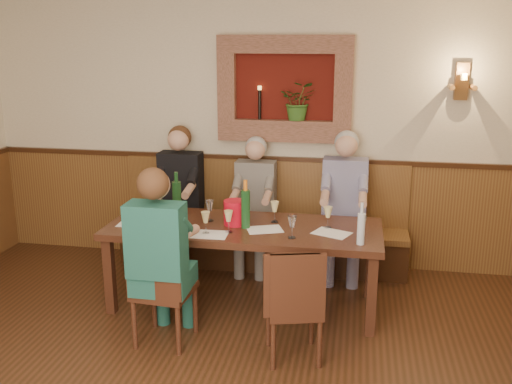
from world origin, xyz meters
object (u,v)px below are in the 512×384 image
wine_bottle_green_b (177,199)px  person_bench_right (343,218)px  bench (262,236)px  person_chair_front (162,272)px  person_bench_left (179,209)px  wine_bottle_green_a (246,208)px  person_bench_mid (254,216)px  chair_near_right (294,326)px  spittoon_bucket (235,213)px  chair_near_left (164,309)px  dining_table (244,234)px  water_bottle (361,228)px

wine_bottle_green_b → person_bench_right: bearing=25.5°
bench → person_chair_front: 1.81m
person_bench_left → wine_bottle_green_a: bearing=-44.8°
wine_bottle_green_a → wine_bottle_green_b: (-0.67, 0.17, 0.00)m
person_bench_left → person_bench_mid: person_bench_left is taller
chair_near_right → person_chair_front: 1.09m
wine_bottle_green_a → spittoon_bucket: bearing=147.7°
bench → person_chair_front: (-0.49, -1.72, 0.27)m
chair_near_left → person_chair_front: (0.00, -0.01, 0.32)m
chair_near_right → spittoon_bucket: size_ratio=4.09×
person_bench_right → wine_bottle_green_b: size_ratio=3.43×
person_bench_mid → wine_bottle_green_a: bearing=-84.5°
person_bench_right → wine_bottle_green_a: (-0.82, -0.88, 0.32)m
chair_near_right → person_bench_left: size_ratio=0.61×
bench → chair_near_right: size_ratio=3.34×
person_bench_left → person_bench_mid: size_ratio=1.06×
bench → wine_bottle_green_b: size_ratio=6.97×
person_bench_mid → person_bench_right: (0.91, -0.00, 0.04)m
dining_table → person_chair_front: person_chair_front is taller
person_bench_left → water_bottle: person_bench_left is taller
person_bench_mid → wine_bottle_green_b: size_ratio=3.23×
person_bench_left → person_chair_front: size_ratio=1.02×
bench → person_bench_right: size_ratio=2.03×
wine_bottle_green_a → wine_bottle_green_b: bearing=165.8°
chair_near_left → person_bench_right: (1.34, 1.60, 0.33)m
person_bench_mid → spittoon_bucket: (-0.03, -0.81, 0.29)m
spittoon_bucket → person_bench_left: bearing=133.8°
dining_table → water_bottle: water_bottle is taller
person_bench_left → person_bench_right: (1.71, 0.00, -0.00)m
water_bottle → bench: bearing=129.4°
person_chair_front → water_bottle: size_ratio=4.20×
chair_near_left → chair_near_right: 1.04m
bench → chair_near_right: (0.54, -1.77, -0.07)m
chair_near_right → wine_bottle_green_a: wine_bottle_green_a is taller
bench → chair_near_left: bearing=-106.0°
chair_near_left → person_bench_left: person_bench_left is taller
chair_near_right → person_bench_mid: 1.80m
person_bench_right → wine_bottle_green_a: bearing=-132.9°
person_bench_right → bench: bearing=172.8°
chair_near_right → person_bench_right: (0.30, 1.66, 0.35)m
person_bench_mid → wine_bottle_green_a: size_ratio=3.26×
person_bench_right → spittoon_bucket: (-0.93, -0.81, 0.25)m
bench → chair_near_right: bench is taller
chair_near_right → spittoon_bucket: (-0.63, 0.85, 0.60)m
bench → wine_bottle_green_b: 1.21m
bench → spittoon_bucket: bench is taller
wine_bottle_green_b → person_bench_mid: bearing=50.6°
wine_bottle_green_a → wine_bottle_green_b: size_ratio=0.99×
wine_bottle_green_b → bench: bearing=51.7°
wine_bottle_green_a → water_bottle: wine_bottle_green_a is taller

